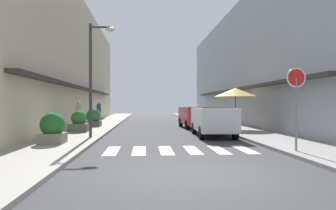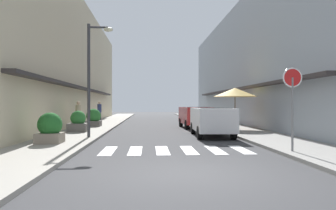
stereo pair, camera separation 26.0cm
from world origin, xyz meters
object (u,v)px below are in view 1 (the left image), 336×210
Objects in this scene: round_street_sign at (296,87)px; pedestrian_walking_far at (99,111)px; planter_far at (93,118)px; parked_car_near at (213,118)px; street_lamp at (95,68)px; planter_corner at (52,129)px; pedestrian_walking_near at (79,114)px; cafe_umbrella at (235,92)px; parked_car_mid at (195,115)px; planter_midblock at (79,122)px.

round_street_sign reaches higher than pedestrian_walking_far.
parked_car_near is at bearing -41.95° from planter_far.
street_lamp is 3.67m from planter_corner.
pedestrian_walking_far reaches higher than parked_car_near.
street_lamp is at bearing -30.29° from pedestrian_walking_near.
cafe_umbrella reaches higher than parked_car_near.
pedestrian_walking_far reaches higher than parked_car_mid.
parked_car_mid is 3.45m from cafe_umbrella.
parked_car_mid is 8.09m from planter_midblock.
pedestrian_walking_far is (-7.30, 4.78, 0.14)m from parked_car_mid.
parked_car_mid is 7.80m from pedestrian_walking_near.
cafe_umbrella is at bearing -45.40° from parked_car_mid.
cafe_umbrella is at bearing -16.80° from planter_far.
street_lamp is at bearing 59.40° from planter_corner.
round_street_sign reaches higher than pedestrian_walking_near.
round_street_sign is 2.33× the size of planter_midblock.
round_street_sign is 18.72m from pedestrian_walking_far.
parked_car_mid is 1.51× the size of round_street_sign.
parked_car_near is 4.42m from cafe_umbrella.
pedestrian_walking_near reaches higher than parked_car_near.
planter_far is at bearing 120.18° from pedestrian_walking_near.
parked_car_near is 1.65× the size of round_street_sign.
cafe_umbrella is 9.64m from planter_midblock.
round_street_sign is 8.82m from street_lamp.
parked_car_mid is 1.54× the size of cafe_umbrella.
planter_midblock is (-8.62, 7.99, -1.57)m from round_street_sign.
parked_car_mid is 8.72m from pedestrian_walking_far.
planter_far is 2.75m from pedestrian_walking_near.
parked_car_near is 12.83m from pedestrian_walking_far.
parked_car_near is 9.48m from planter_far.
street_lamp is at bearing -149.92° from cafe_umbrella.
cafe_umbrella is (2.19, 3.54, 1.47)m from parked_car_near.
parked_car_near is 2.62× the size of pedestrian_walking_near.
round_street_sign reaches higher than cafe_umbrella.
street_lamp reaches higher than planter_corner.
parked_car_near is 8.34m from pedestrian_walking_near.
cafe_umbrella is 2.19× the size of planter_far.
parked_car_near is 7.45m from planter_midblock.
street_lamp reaches higher than round_street_sign.
pedestrian_walking_near reaches higher than planter_corner.
planter_far is at bearing 99.55° from street_lamp.
parked_car_mid is 3.53× the size of planter_midblock.
planter_corner is at bearing -120.60° from street_lamp.
planter_midblock is at bearing -91.51° from planter_far.
planter_corner is 13.83m from pedestrian_walking_far.
pedestrian_walking_near is (-1.71, 4.73, -2.32)m from street_lamp.
planter_far is at bearing 138.05° from parked_car_near.
street_lamp is at bearing -130.24° from parked_car_mid.
planter_corner is at bearing 154.03° from pedestrian_walking_far.
pedestrian_walking_near is at bearing -164.19° from parked_car_mid.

